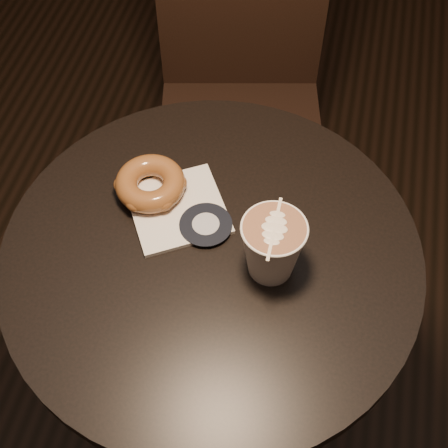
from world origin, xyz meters
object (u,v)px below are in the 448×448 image
object	(u,v)px
chair	(241,74)
pastry_bag	(178,209)
latte_cup	(272,248)
doughnut	(150,183)
cafe_table	(213,305)

from	to	relation	value
chair	pastry_bag	world-z (taller)	chair
chair	latte_cup	size ratio (longest dim) A/B	9.03
doughnut	latte_cup	size ratio (longest dim) A/B	1.08
cafe_table	pastry_bag	bearing A→B (deg)	138.66
cafe_table	chair	world-z (taller)	chair
pastry_bag	latte_cup	distance (m)	0.20
doughnut	cafe_table	bearing A→B (deg)	-35.20
chair	latte_cup	bearing A→B (deg)	-87.13
cafe_table	latte_cup	distance (m)	0.28
chair	doughnut	bearing A→B (deg)	-108.22
pastry_bag	doughnut	world-z (taller)	doughnut
cafe_table	doughnut	distance (m)	0.28
cafe_table	latte_cup	bearing A→B (deg)	-7.65
chair	pastry_bag	bearing A→B (deg)	-102.44
chair	doughnut	size ratio (longest dim) A/B	8.38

